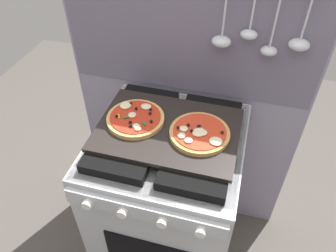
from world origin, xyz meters
The scene contains 6 objects.
ground_plane centered at (0.00, 0.00, 0.00)m, with size 4.00×4.00×0.00m, color #4C4742.
kitchen_backsplash centered at (0.00, 0.33, 0.79)m, with size 1.10×0.09×1.55m.
stove centered at (0.00, 0.00, 0.45)m, with size 0.60×0.64×0.90m.
baking_tray centered at (0.00, 0.00, 0.91)m, with size 0.54×0.38×0.02m, color black.
pizza_left centered at (-0.13, 0.01, 0.93)m, with size 0.23×0.23×0.03m.
pizza_right centered at (0.12, -0.01, 0.93)m, with size 0.23×0.23×0.03m.
Camera 1 is at (0.24, -0.89, 1.77)m, focal length 35.14 mm.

